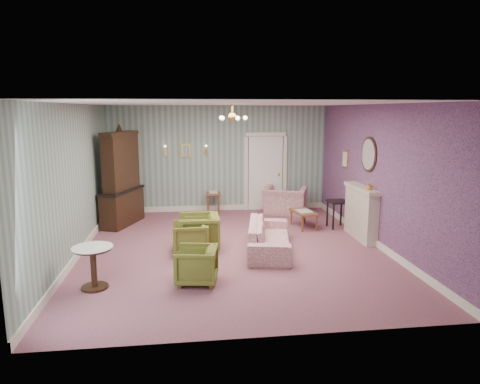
{
  "coord_description": "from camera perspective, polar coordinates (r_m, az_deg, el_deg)",
  "views": [
    {
      "loc": [
        -0.91,
        -8.38,
        2.79
      ],
      "look_at": [
        0.2,
        0.4,
        1.1
      ],
      "focal_mm": 32.42,
      "sensor_mm": 36.0,
      "label": 1
    }
  ],
  "objects": [
    {
      "name": "framed_print",
      "position": [
        10.91,
        13.71,
        4.24
      ],
      "size": [
        0.04,
        0.34,
        0.42
      ],
      "primitive_type": null,
      "color": "gold",
      "rests_on": "wall_right"
    },
    {
      "name": "wall_left",
      "position": [
        8.74,
        -20.95,
        1.28
      ],
      "size": [
        0.0,
        7.0,
        7.0
      ],
      "primitive_type": "plane",
      "rotation": [
        1.57,
        0.0,
        1.57
      ],
      "color": "slate",
      "rests_on": "ground"
    },
    {
      "name": "sofa_chintz",
      "position": [
        8.67,
        3.89,
        -5.22
      ],
      "size": [
        0.96,
        2.12,
        0.8
      ],
      "primitive_type": "imported",
      "rotation": [
        0.0,
        0.0,
        1.38
      ],
      "color": "#9F4061",
      "rests_on": "floor"
    },
    {
      "name": "pedestal_table",
      "position": [
        7.28,
        -18.71,
        -9.39
      ],
      "size": [
        0.8,
        0.8,
        0.69
      ],
      "primitive_type": null,
      "rotation": [
        0.0,
        0.0,
        0.33
      ],
      "color": "black",
      "rests_on": "floor"
    },
    {
      "name": "olive_chair_c",
      "position": [
        8.76,
        -5.44,
        -5.06
      ],
      "size": [
        0.73,
        0.78,
        0.8
      ],
      "primitive_type": "imported",
      "rotation": [
        0.0,
        0.0,
        -1.57
      ],
      "color": "brown",
      "rests_on": "floor"
    },
    {
      "name": "sconce_left",
      "position": [
        11.88,
        -9.82,
        5.39
      ],
      "size": [
        0.16,
        0.12,
        0.3
      ],
      "primitive_type": null,
      "color": "gold",
      "rests_on": "wall_back"
    },
    {
      "name": "side_table_black",
      "position": [
        10.58,
        12.69,
        -2.88
      ],
      "size": [
        0.48,
        0.48,
        0.67
      ],
      "primitive_type": null,
      "rotation": [
        0.0,
        0.0,
        0.09
      ],
      "color": "black",
      "rests_on": "floor"
    },
    {
      "name": "ceiling",
      "position": [
        8.43,
        -1.03,
        11.56
      ],
      "size": [
        7.0,
        7.0,
        0.0
      ],
      "primitive_type": "plane",
      "rotation": [
        3.14,
        0.0,
        0.0
      ],
      "color": "white",
      "rests_on": "ground"
    },
    {
      "name": "dresser",
      "position": [
        10.87,
        -15.4,
        2.05
      ],
      "size": [
        0.99,
        1.53,
        2.41
      ],
      "primitive_type": null,
      "rotation": [
        0.0,
        0.0,
        -0.37
      ],
      "color": "black",
      "rests_on": "floor"
    },
    {
      "name": "olive_chair_b",
      "position": [
        8.58,
        -6.56,
        -5.81
      ],
      "size": [
        0.64,
        0.68,
        0.69
      ],
      "primitive_type": "imported",
      "rotation": [
        0.0,
        0.0,
        -1.56
      ],
      "color": "brown",
      "rests_on": "floor"
    },
    {
      "name": "door",
      "position": [
        12.16,
        3.35,
        2.71
      ],
      "size": [
        1.12,
        0.12,
        2.16
      ],
      "primitive_type": null,
      "color": "white",
      "rests_on": "floor"
    },
    {
      "name": "olive_chair_a",
      "position": [
        7.16,
        -5.78,
        -9.32
      ],
      "size": [
        0.7,
        0.73,
        0.66
      ],
      "primitive_type": "imported",
      "rotation": [
        0.0,
        0.0,
        -1.73
      ],
      "color": "brown",
      "rests_on": "floor"
    },
    {
      "name": "nesting_table",
      "position": [
        11.81,
        -3.54,
        -1.33
      ],
      "size": [
        0.38,
        0.48,
        0.62
      ],
      "primitive_type": null,
      "rotation": [
        0.0,
        0.0,
        -0.01
      ],
      "color": "brown",
      "rests_on": "floor"
    },
    {
      "name": "burgundy_cushion",
      "position": [
        11.6,
        5.89,
        -0.74
      ],
      "size": [
        0.41,
        0.28,
        0.39
      ],
      "primitive_type": "cube",
      "rotation": [
        0.17,
        0.0,
        -0.35
      ],
      "color": "maroon",
      "rests_on": "wingback_chair"
    },
    {
      "name": "wall_right",
      "position": [
        9.34,
        17.63,
        2.05
      ],
      "size": [
        0.0,
        7.0,
        7.0
      ],
      "primitive_type": "plane",
      "rotation": [
        1.57,
        0.0,
        -1.57
      ],
      "color": "slate",
      "rests_on": "ground"
    },
    {
      "name": "wingback_chair",
      "position": [
        11.75,
        5.97,
        -0.53
      ],
      "size": [
        1.32,
        1.09,
        0.98
      ],
      "primitive_type": "imported",
      "rotation": [
        0.0,
        0.0,
        2.77
      ],
      "color": "#9F4061",
      "rests_on": "floor"
    },
    {
      "name": "mantel_vase",
      "position": [
        9.31,
        16.66,
        0.73
      ],
      "size": [
        0.15,
        0.15,
        0.15
      ],
      "primitive_type": "imported",
      "color": "gold",
      "rests_on": "fireplace"
    },
    {
      "name": "chandelier",
      "position": [
        8.43,
        -1.02,
        9.72
      ],
      "size": [
        0.56,
        0.56,
        0.36
      ],
      "primitive_type": null,
      "color": "gold",
      "rests_on": "ceiling"
    },
    {
      "name": "fireplace",
      "position": [
        9.81,
        15.63,
        -2.62
      ],
      "size": [
        0.3,
        1.4,
        1.16
      ],
      "primitive_type": null,
      "color": "beige",
      "rests_on": "floor"
    },
    {
      "name": "wall_front",
      "position": [
        5.14,
        3.23,
        -4.3
      ],
      "size": [
        6.0,
        0.0,
        6.0
      ],
      "primitive_type": "plane",
      "rotation": [
        -1.57,
        0.0,
        0.0
      ],
      "color": "slate",
      "rests_on": "ground"
    },
    {
      "name": "wall_right_floral",
      "position": [
        9.34,
        17.55,
        2.05
      ],
      "size": [
        0.0,
        7.0,
        7.0
      ],
      "primitive_type": "plane",
      "rotation": [
        1.57,
        0.0,
        -1.57
      ],
      "color": "#B3598E",
      "rests_on": "ground"
    },
    {
      "name": "coffee_table",
      "position": [
        10.5,
        8.37,
        -3.56
      ],
      "size": [
        0.56,
        0.86,
        0.41
      ],
      "primitive_type": null,
      "rotation": [
        0.0,
        0.0,
        0.15
      ],
      "color": "brown",
      "rests_on": "floor"
    },
    {
      "name": "wall_back",
      "position": [
        11.99,
        -2.81,
        4.38
      ],
      "size": [
        6.0,
        0.0,
        6.0
      ],
      "primitive_type": "plane",
      "rotation": [
        1.57,
        0.0,
        0.0
      ],
      "color": "slate",
      "rests_on": "ground"
    },
    {
      "name": "floor",
      "position": [
        8.88,
        -0.97,
        -7.5
      ],
      "size": [
        7.0,
        7.0,
        0.0
      ],
      "primitive_type": "plane",
      "color": "#8D5264",
      "rests_on": "ground"
    },
    {
      "name": "gilt_mirror_back",
      "position": [
        11.89,
        -7.15,
        5.46
      ],
      "size": [
        0.28,
        0.06,
        0.36
      ],
      "primitive_type": null,
      "color": "gold",
      "rests_on": "wall_back"
    },
    {
      "name": "sconce_right",
      "position": [
        11.88,
        -4.49,
        5.51
      ],
      "size": [
        0.16,
        0.12,
        0.3
      ],
      "primitive_type": null,
      "color": "gold",
      "rests_on": "wall_back"
    },
    {
      "name": "oval_mirror",
      "position": [
        9.64,
        16.56,
        4.77
      ],
      "size": [
        0.04,
        0.76,
        0.84
      ],
      "primitive_type": null,
      "color": "white",
      "rests_on": "wall_right"
    }
  ]
}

